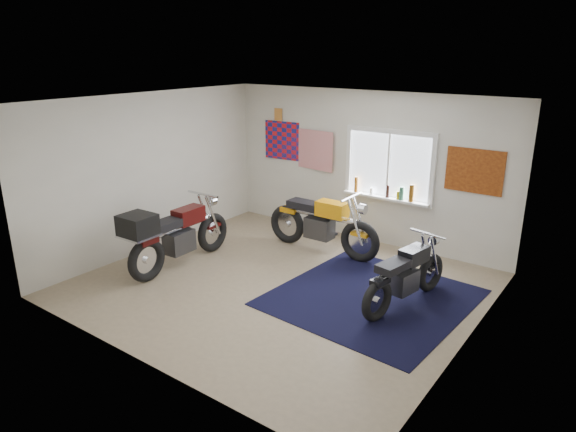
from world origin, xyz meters
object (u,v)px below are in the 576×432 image
Objects in this scene: black_chrome_bike at (405,277)px; maroon_tourer at (173,235)px; yellow_triumph at (322,225)px; navy_rug at (371,297)px.

black_chrome_bike is 3.64m from maroon_tourer.
navy_rug is at bearing -35.16° from yellow_triumph.
yellow_triumph is at bearing -39.07° from maroon_tourer.
black_chrome_bike reaches higher than navy_rug.
maroon_tourer reaches higher than navy_rug.
yellow_triumph reaches higher than maroon_tourer.
black_chrome_bike is at bearing 10.73° from navy_rug.
navy_rug is 1.20× the size of maroon_tourer.
maroon_tourer is (-1.51, -2.01, 0.08)m from yellow_triumph.
navy_rug is 1.43× the size of black_chrome_bike.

